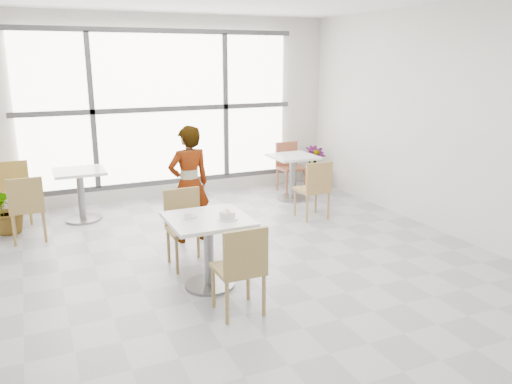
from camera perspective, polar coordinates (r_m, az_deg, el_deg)
name	(u,v)px	position (r m, az deg, el deg)	size (l,w,h in m)	color
floor	(245,273)	(5.69, -1.26, -9.06)	(7.00, 7.00, 0.00)	#9E9EA5
wall_back	(161,109)	(8.57, -10.65, 9.22)	(6.00, 6.00, 0.00)	silver
wall_right	(461,124)	(6.99, 22.12, 7.15)	(7.00, 7.00, 0.00)	silver
window	(162,109)	(8.51, -10.54, 9.18)	(4.60, 0.07, 2.52)	white
main_table	(209,239)	(5.20, -5.37, -5.27)	(0.80, 0.80, 0.75)	silver
chair_near	(241,265)	(4.61, -1.67, -8.21)	(0.42, 0.42, 0.87)	olive
chair_far	(185,222)	(5.82, -8.00, -3.36)	(0.42, 0.42, 0.87)	olive
oatmeal_bowl	(227,215)	(5.05, -3.24, -2.59)	(0.21, 0.21, 0.09)	silver
coffee_cup	(189,216)	(5.09, -7.61, -2.72)	(0.16, 0.13, 0.07)	silver
person	(189,184)	(6.48, -7.54, 0.85)	(0.55, 0.36, 1.50)	black
bg_table_left	(81,188)	(7.75, -19.15, 0.44)	(0.70, 0.70, 0.75)	white
bg_table_right	(293,171)	(8.45, 4.15, 2.38)	(0.70, 0.70, 0.75)	white
bg_chair_left_near	(27,205)	(7.07, -24.42, -1.31)	(0.42, 0.42, 0.87)	olive
bg_chair_left_far	(14,188)	(8.05, -25.59, 0.42)	(0.42, 0.42, 0.87)	olive
bg_chair_right_near	(315,186)	(7.40, 6.65, 0.64)	(0.42, 0.42, 0.87)	#A37E46
bg_chair_right_far	(289,163)	(8.97, 3.76, 3.22)	(0.42, 0.42, 0.87)	#9C5439
plant_left	(9,208)	(7.61, -26.03, -1.63)	(0.62, 0.54, 0.69)	#487338
plant_right	(314,166)	(9.39, 6.53, 2.88)	(0.42, 0.42, 0.74)	#4E733C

